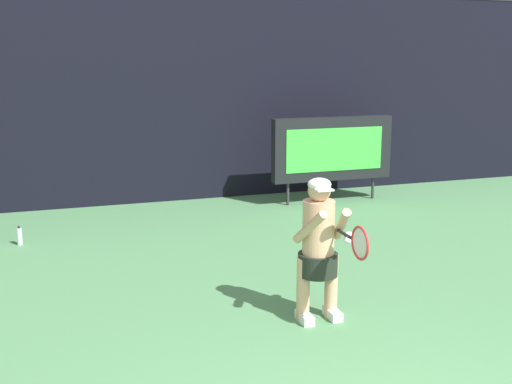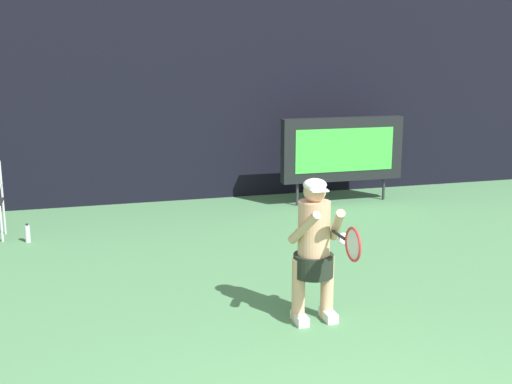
{
  "view_description": "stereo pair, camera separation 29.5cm",
  "coord_description": "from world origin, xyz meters",
  "px_view_note": "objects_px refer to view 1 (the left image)",
  "views": [
    {
      "loc": [
        -1.85,
        -2.47,
        2.56
      ],
      "look_at": [
        0.35,
        4.1,
        1.05
      ],
      "focal_mm": 44.35,
      "sensor_mm": 36.0,
      "label": 1
    },
    {
      "loc": [
        -1.57,
        -2.55,
        2.56
      ],
      "look_at": [
        0.35,
        4.1,
        1.05
      ],
      "focal_mm": 44.35,
      "sensor_mm": 36.0,
      "label": 2
    }
  ],
  "objects_px": {
    "scoreboard": "(332,149)",
    "tennis_player": "(319,245)",
    "tennis_racket": "(359,242)",
    "water_bottle": "(20,236)"
  },
  "relations": [
    {
      "from": "scoreboard",
      "to": "tennis_player",
      "type": "bearing_deg",
      "value": -116.66
    },
    {
      "from": "tennis_player",
      "to": "tennis_racket",
      "type": "xyz_separation_m",
      "value": [
        0.14,
        -0.55,
        0.17
      ]
    },
    {
      "from": "water_bottle",
      "to": "scoreboard",
      "type": "bearing_deg",
      "value": 11.2
    },
    {
      "from": "water_bottle",
      "to": "tennis_player",
      "type": "relative_size",
      "value": 0.19
    },
    {
      "from": "water_bottle",
      "to": "tennis_racket",
      "type": "xyz_separation_m",
      "value": [
        3.01,
        -4.11,
        0.81
      ]
    },
    {
      "from": "tennis_racket",
      "to": "scoreboard",
      "type": "bearing_deg",
      "value": 61.25
    },
    {
      "from": "water_bottle",
      "to": "tennis_racket",
      "type": "height_order",
      "value": "tennis_racket"
    },
    {
      "from": "scoreboard",
      "to": "water_bottle",
      "type": "relative_size",
      "value": 8.3
    },
    {
      "from": "tennis_racket",
      "to": "water_bottle",
      "type": "bearing_deg",
      "value": 120.26
    },
    {
      "from": "scoreboard",
      "to": "tennis_racket",
      "type": "distance_m",
      "value": 5.58
    }
  ]
}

